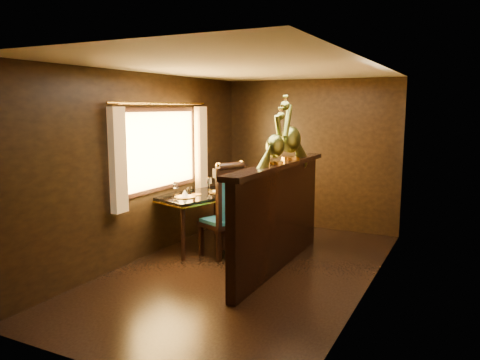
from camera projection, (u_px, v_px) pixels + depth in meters
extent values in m
plane|color=black|center=(245.00, 271.00, 5.89)|extent=(5.00, 5.00, 0.00)
cube|color=black|center=(310.00, 154.00, 7.90)|extent=(3.00, 0.04, 2.50)
cube|color=black|center=(98.00, 215.00, 3.49)|extent=(3.00, 0.04, 2.50)
cube|color=black|center=(146.00, 166.00, 6.36)|extent=(0.04, 5.00, 2.50)
cube|color=black|center=(370.00, 182.00, 5.03)|extent=(0.04, 5.00, 2.50)
cube|color=beige|center=(245.00, 68.00, 5.50)|extent=(3.00, 5.00, 0.04)
cube|color=#FFC672|center=(159.00, 150.00, 6.59)|extent=(0.01, 1.70, 1.05)
cube|color=gold|center=(118.00, 160.00, 5.70)|extent=(0.10, 0.22, 1.30)
cube|color=gold|center=(201.00, 148.00, 7.41)|extent=(0.10, 0.22, 1.30)
cylinder|color=gold|center=(162.00, 103.00, 6.46)|extent=(0.03, 2.20, 0.03)
cube|color=black|center=(278.00, 219.00, 5.90)|extent=(0.12, 2.60, 1.30)
cube|color=#343117|center=(274.00, 214.00, 5.93)|extent=(0.02, 2.20, 0.95)
cube|color=black|center=(279.00, 165.00, 5.80)|extent=(0.26, 2.70, 0.06)
cube|color=black|center=(201.00, 195.00, 6.82)|extent=(1.16, 1.49, 0.04)
cube|color=gold|center=(201.00, 197.00, 6.83)|extent=(1.19, 1.52, 0.02)
cylinder|color=black|center=(154.00, 225.00, 6.70)|extent=(0.06, 0.06, 0.73)
cylinder|color=black|center=(183.00, 234.00, 6.24)|extent=(0.06, 0.06, 0.73)
cylinder|color=black|center=(216.00, 212.00, 7.54)|extent=(0.06, 0.06, 0.73)
cylinder|color=black|center=(245.00, 219.00, 7.07)|extent=(0.06, 0.06, 0.73)
cylinder|color=#C08024|center=(185.00, 197.00, 6.57)|extent=(0.30, 0.30, 0.01)
cone|color=silver|center=(185.00, 193.00, 6.56)|extent=(0.11, 0.11, 0.10)
cylinder|color=#C08024|center=(219.00, 191.00, 6.99)|extent=(0.30, 0.30, 0.01)
cone|color=silver|center=(219.00, 188.00, 6.98)|extent=(0.11, 0.11, 0.10)
cylinder|color=silver|center=(187.00, 190.00, 6.97)|extent=(0.03, 0.03, 0.06)
cylinder|color=silver|center=(191.00, 189.00, 7.05)|extent=(0.03, 0.03, 0.06)
cube|color=black|center=(221.00, 224.00, 6.43)|extent=(0.61, 0.61, 0.06)
cube|color=#14585D|center=(221.00, 220.00, 6.43)|extent=(0.55, 0.55, 0.05)
cube|color=#14585D|center=(230.00, 198.00, 6.22)|extent=(0.17, 0.36, 0.61)
cube|color=black|center=(201.00, 240.00, 6.49)|extent=(0.05, 0.05, 0.42)
cube|color=black|center=(219.00, 247.00, 6.20)|extent=(0.05, 0.05, 0.42)
cube|color=black|center=(223.00, 235.00, 6.74)|extent=(0.05, 0.05, 0.42)
cube|color=black|center=(241.00, 241.00, 6.45)|extent=(0.05, 0.05, 0.42)
sphere|color=gold|center=(219.00, 165.00, 6.02)|extent=(0.07, 0.07, 0.07)
sphere|color=gold|center=(241.00, 163.00, 6.28)|extent=(0.07, 0.07, 0.07)
cube|color=black|center=(237.00, 230.00, 6.29)|extent=(0.51, 0.51, 0.05)
cube|color=#14585D|center=(237.00, 227.00, 6.29)|extent=(0.46, 0.46, 0.05)
cube|color=#14585D|center=(248.00, 207.00, 6.12)|extent=(0.11, 0.32, 0.54)
cube|color=black|center=(219.00, 246.00, 6.31)|extent=(0.05, 0.05, 0.37)
cube|color=black|center=(239.00, 251.00, 6.09)|extent=(0.05, 0.05, 0.37)
cube|color=black|center=(237.00, 241.00, 6.57)|extent=(0.05, 0.05, 0.37)
cube|color=black|center=(255.00, 245.00, 6.34)|extent=(0.05, 0.05, 0.37)
sphere|color=gold|center=(239.00, 178.00, 5.93)|extent=(0.06, 0.06, 0.06)
sphere|color=gold|center=(256.00, 175.00, 6.19)|extent=(0.06, 0.06, 0.06)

